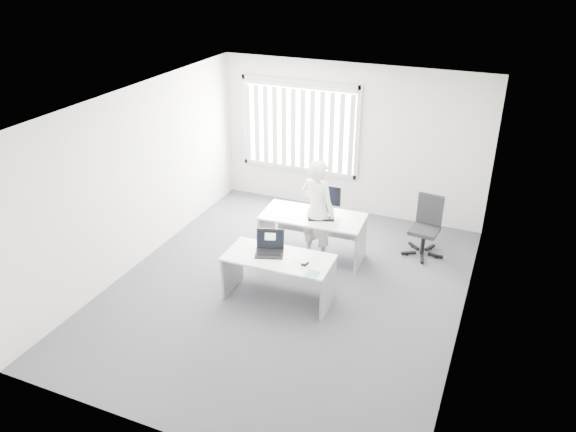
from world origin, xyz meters
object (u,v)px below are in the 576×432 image
at_px(desk_far, 313,227).
at_px(laptop, 269,245).
at_px(office_chair, 424,236).
at_px(person, 317,211).
at_px(monitor, 327,198).
at_px(desk_near, 279,269).

height_order(desk_far, laptop, laptop).
relative_size(office_chair, person, 0.59).
distance_m(office_chair, person, 1.87).
xyz_separation_m(person, monitor, (0.06, 0.28, 0.11)).
distance_m(office_chair, monitor, 1.75).
height_order(desk_near, person, person).
bearing_deg(desk_near, person, 84.02).
distance_m(desk_far, office_chair, 1.86).
relative_size(office_chair, laptop, 2.53).
bearing_deg(desk_near, monitor, 82.44).
xyz_separation_m(desk_near, laptop, (-0.15, 0.01, 0.35)).
bearing_deg(desk_far, monitor, 57.75).
relative_size(desk_near, office_chair, 1.53).
height_order(office_chair, laptop, office_chair).
bearing_deg(desk_far, desk_near, -94.13).
bearing_deg(laptop, person, 60.48).
xyz_separation_m(desk_near, office_chair, (1.68, 2.14, -0.19)).
bearing_deg(desk_far, person, -17.12).
distance_m(desk_far, laptop, 1.36).
distance_m(desk_near, laptop, 0.38).
relative_size(desk_far, person, 0.98).
height_order(desk_far, office_chair, office_chair).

